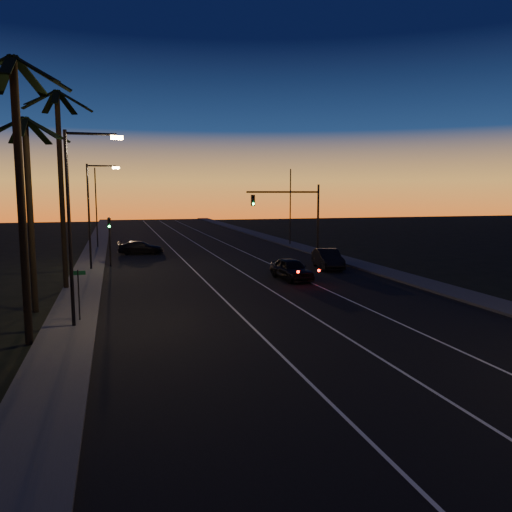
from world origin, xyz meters
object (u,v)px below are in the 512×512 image
object	(u,v)px
lead_car	(291,269)
cross_car	(141,248)
right_car	(328,259)
signal_mast	(295,208)

from	to	relation	value
lead_car	cross_car	xyz separation A→B (m)	(-9.68, 18.43, -0.11)
cross_car	right_car	bearing A→B (deg)	-44.84
signal_mast	lead_car	bearing A→B (deg)	-111.16
right_car	cross_car	distance (m)	20.25
signal_mast	cross_car	xyz separation A→B (m)	(-13.72, 8.01, -4.11)
lead_car	right_car	xyz separation A→B (m)	(4.68, 4.15, 0.03)
signal_mast	right_car	size ratio (longest dim) A/B	1.39
lead_car	cross_car	size ratio (longest dim) A/B	1.09
signal_mast	right_car	distance (m)	7.45
signal_mast	lead_car	distance (m)	11.87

